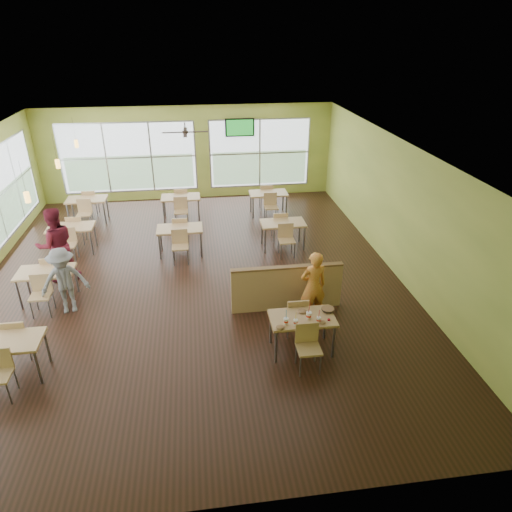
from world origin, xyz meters
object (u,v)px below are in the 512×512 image
(half_wall_divider, at_px, (287,288))
(main_table, at_px, (302,322))
(food_basket, at_px, (328,309))
(man_plaid, at_px, (313,286))

(half_wall_divider, bearing_deg, main_table, -90.00)
(half_wall_divider, bearing_deg, food_basket, -68.41)
(man_plaid, bearing_deg, food_basket, 84.83)
(main_table, distance_m, half_wall_divider, 1.45)
(food_basket, bearing_deg, man_plaid, 93.66)
(main_table, distance_m, food_basket, 0.56)
(main_table, height_order, food_basket, main_table)
(half_wall_divider, height_order, man_plaid, man_plaid)
(man_plaid, bearing_deg, main_table, 56.87)
(main_table, height_order, man_plaid, man_plaid)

